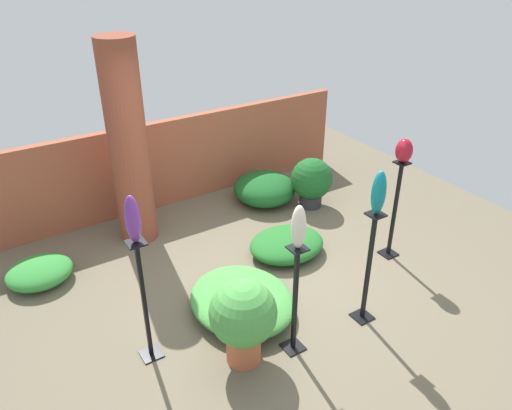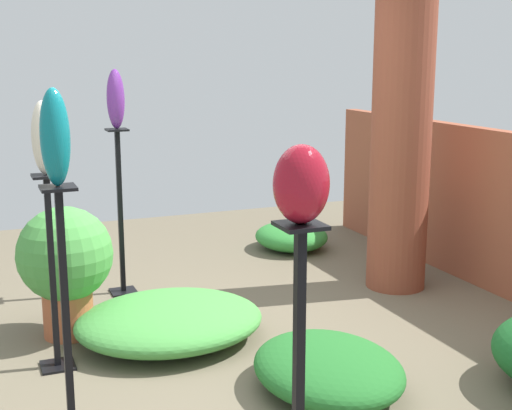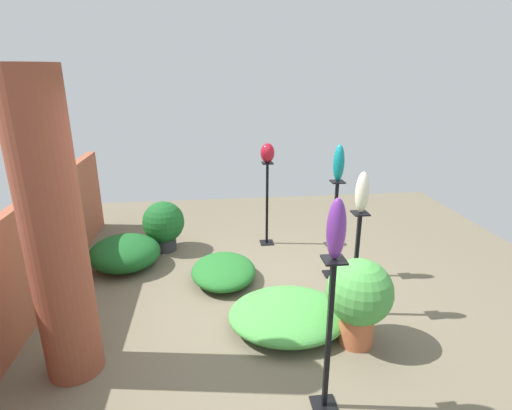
# 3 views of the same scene
# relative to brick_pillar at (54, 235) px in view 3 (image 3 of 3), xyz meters

# --- Properties ---
(ground_plane) EXTENTS (8.00, 8.00, 0.00)m
(ground_plane) POSITION_rel_brick_pillar_xyz_m (0.82, -1.83, -1.30)
(ground_plane) COLOR #6B604C
(brick_wall_back) EXTENTS (5.60, 0.12, 1.28)m
(brick_wall_back) POSITION_rel_brick_pillar_xyz_m (0.82, 0.67, -0.66)
(brick_wall_back) COLOR #9E5138
(brick_wall_back) RESTS_ON ground
(brick_pillar) EXTENTS (0.47, 0.47, 2.60)m
(brick_pillar) POSITION_rel_brick_pillar_xyz_m (0.00, 0.00, 0.00)
(brick_pillar) COLOR brown
(brick_pillar) RESTS_ON ground
(pedestal_ruby) EXTENTS (0.20, 0.20, 1.27)m
(pedestal_ruby) POSITION_rel_brick_pillar_xyz_m (2.51, -2.08, -0.71)
(pedestal_ruby) COLOR black
(pedestal_ruby) RESTS_ON ground
(pedestal_ivory) EXTENTS (0.20, 0.20, 1.18)m
(pedestal_ivory) POSITION_rel_brick_pillar_xyz_m (0.54, -2.74, -0.76)
(pedestal_ivory) COLOR black
(pedestal_ivory) RESTS_ON ground
(pedestal_teal) EXTENTS (0.20, 0.20, 1.27)m
(pedestal_teal) POSITION_rel_brick_pillar_xyz_m (1.42, -2.78, -0.72)
(pedestal_teal) COLOR black
(pedestal_teal) RESTS_ON ground
(pedestal_violet) EXTENTS (0.20, 0.20, 1.30)m
(pedestal_violet) POSITION_rel_brick_pillar_xyz_m (-0.68, -2.09, -0.70)
(pedestal_violet) COLOR black
(pedestal_violet) RESTS_ON ground
(art_vase_ruby) EXTENTS (0.19, 0.20, 0.28)m
(art_vase_ruby) POSITION_rel_brick_pillar_xyz_m (2.51, -2.08, 0.12)
(art_vase_ruby) COLOR maroon
(art_vase_ruby) RESTS_ON pedestal_ruby
(art_vase_ivory) EXTENTS (0.13, 0.14, 0.42)m
(art_vase_ivory) POSITION_rel_brick_pillar_xyz_m (0.54, -2.74, 0.09)
(art_vase_ivory) COLOR beige
(art_vase_ivory) RESTS_ON pedestal_ivory
(art_vase_teal) EXTENTS (0.14, 0.13, 0.45)m
(art_vase_teal) POSITION_rel_brick_pillar_xyz_m (1.42, -2.78, 0.19)
(art_vase_teal) COLOR #0F727A
(art_vase_teal) RESTS_ON pedestal_teal
(art_vase_violet) EXTENTS (0.13, 0.13, 0.45)m
(art_vase_violet) POSITION_rel_brick_pillar_xyz_m (-0.68, -2.09, 0.23)
(art_vase_violet) COLOR #6B2D8C
(art_vase_violet) RESTS_ON pedestal_violet
(potted_plant_front_left) EXTENTS (0.63, 0.63, 0.88)m
(potted_plant_front_left) POSITION_rel_brick_pillar_xyz_m (0.06, -2.61, -0.78)
(potted_plant_front_left) COLOR #B25B38
(potted_plant_front_left) RESTS_ON ground
(potted_plant_back_center) EXTENTS (0.60, 0.60, 0.75)m
(potted_plant_back_center) POSITION_rel_brick_pillar_xyz_m (2.45, -0.55, -0.88)
(potted_plant_back_center) COLOR #2D2D33
(potted_plant_back_center) RESTS_ON ground
(foliage_bed_west) EXTENTS (0.98, 0.81, 0.27)m
(foliage_bed_west) POSITION_rel_brick_pillar_xyz_m (1.43, -1.37, -1.17)
(foliage_bed_west) COLOR #236B28
(foliage_bed_west) RESTS_ON ground
(foliage_bed_center) EXTENTS (0.92, 0.94, 0.43)m
(foliage_bed_center) POSITION_rel_brick_pillar_xyz_m (1.94, -0.07, -1.08)
(foliage_bed_center) COLOR #195923
(foliage_bed_center) RESTS_ON ground
(foliage_bed_rear) EXTENTS (1.07, 1.24, 0.27)m
(foliage_bed_rear) POSITION_rel_brick_pillar_xyz_m (0.40, -2.00, -1.16)
(foliage_bed_rear) COLOR #479942
(foliage_bed_rear) RESTS_ON ground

